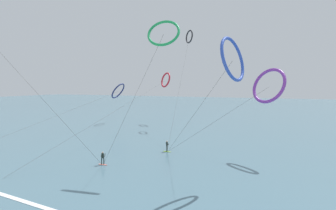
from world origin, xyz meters
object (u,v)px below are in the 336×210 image
(kite_navy, at_px, (118,91))
(kite_emerald, at_px, (164,33))
(kite_cobalt, at_px, (233,59))
(surfer_lime, at_px, (167,147))
(surfer_coral, at_px, (103,159))
(kite_charcoal, at_px, (189,37))
(kite_violet, at_px, (269,86))
(kite_crimson, at_px, (165,80))

(kite_navy, xyz_separation_m, kite_emerald, (27.92, -32.32, 8.01))
(kite_cobalt, bearing_deg, surfer_lime, 65.99)
(surfer_coral, distance_m, kite_charcoal, 42.47)
(surfer_coral, bearing_deg, kite_violet, -174.84)
(kite_violet, bearing_deg, surfer_lime, -136.53)
(kite_crimson, bearing_deg, kite_violet, -8.52)
(surfer_lime, height_order, kite_navy, kite_navy)
(surfer_lime, xyz_separation_m, kite_violet, (14.29, 2.37, 9.37))
(kite_violet, bearing_deg, kite_navy, -175.67)
(kite_cobalt, relative_size, kite_charcoal, 0.54)
(kite_cobalt, bearing_deg, kite_emerald, 94.35)
(surfer_coral, xyz_separation_m, kite_charcoal, (-1.15, 36.86, 21.05))
(surfer_coral, bearing_deg, kite_navy, -86.55)
(surfer_lime, relative_size, kite_violet, 0.10)
(kite_navy, bearing_deg, kite_cobalt, 43.25)
(kite_charcoal, bearing_deg, kite_violet, -8.39)
(surfer_coral, bearing_deg, kite_emerald, 169.15)
(kite_charcoal, bearing_deg, kite_emerald, -33.39)
(kite_crimson, bearing_deg, surfer_lime, -29.78)
(surfer_lime, relative_size, kite_crimson, 0.03)
(kite_charcoal, xyz_separation_m, kite_crimson, (-7.31, 2.20, -10.43))
(surfer_lime, relative_size, kite_emerald, 0.09)
(kite_cobalt, relative_size, kite_emerald, 0.84)
(kite_cobalt, relative_size, kite_navy, 0.30)
(kite_emerald, bearing_deg, surfer_lime, 101.62)
(surfer_lime, height_order, kite_emerald, kite_emerald)
(surfer_lime, height_order, kite_cobalt, kite_cobalt)
(kite_violet, bearing_deg, surfer_coral, -113.72)
(kite_emerald, relative_size, kite_violet, 1.07)
(surfer_coral, xyz_separation_m, kite_violet, (19.07, 12.01, 9.37))
(kite_navy, height_order, kite_crimson, kite_crimson)
(surfer_lime, xyz_separation_m, kite_emerald, (2.80, -7.45, 15.71))
(surfer_lime, relative_size, kite_cobalt, 0.11)
(surfer_lime, distance_m, kite_crimson, 33.96)
(surfer_lime, bearing_deg, kite_crimson, -168.34)
(kite_navy, height_order, kite_emerald, kite_emerald)
(kite_cobalt, xyz_separation_m, kite_violet, (2.90, 11.28, -2.83))
(kite_navy, distance_m, kite_crimson, 13.04)
(kite_violet, distance_m, kite_charcoal, 34.10)
(kite_navy, relative_size, kite_crimson, 1.02)
(kite_violet, relative_size, kite_crimson, 0.34)
(surfer_lime, bearing_deg, kite_navy, -147.31)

